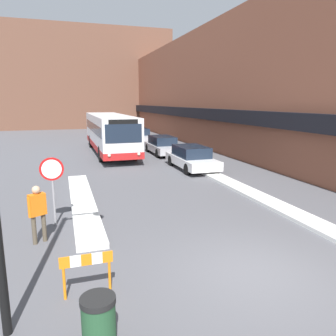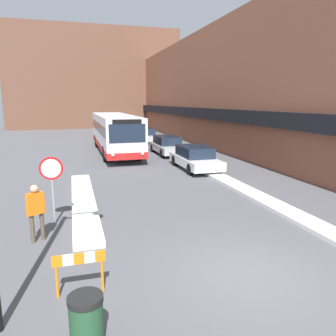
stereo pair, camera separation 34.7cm
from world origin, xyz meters
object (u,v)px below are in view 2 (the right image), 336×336
Objects in this scene: city_bus at (115,132)px; pedestrian at (36,208)px; parked_car_front at (195,158)px; construction_barricade at (79,265)px; parked_car_middle at (167,145)px; parked_car_back at (145,135)px; stop_sign at (52,176)px; trash_bin at (86,322)px.

pedestrian is (-4.40, -16.48, -0.64)m from city_bus.
city_bus is 2.69× the size of parked_car_front.
parked_car_front reaches higher than construction_barricade.
parked_car_back is (-0.00, 8.04, 0.00)m from parked_car_middle.
parked_car_middle is 15.47m from stop_sign.
construction_barricade is (-7.10, -25.81, -0.05)m from parked_car_back.
city_bus is 21.56m from trash_bin.
construction_barricade is (-3.27, -19.64, -1.00)m from city_bus.
parked_car_front is 0.98× the size of parked_car_middle.
city_bus reaches higher than parked_car_back.
stop_sign is at bearing 97.27° from trash_bin.
parked_car_middle is (0.00, 6.05, 0.00)m from parked_car_front.
parked_car_back is at bearing 69.90° from stop_sign.
trash_bin is at bearing -104.37° from parked_car_back.
parked_car_back is at bearing 58.18° from city_bus.
pedestrian is (-8.22, -8.56, 0.32)m from parked_car_front.
stop_sign is at bearing -120.40° from parked_car_middle.
city_bus reaches higher than construction_barricade.
city_bus reaches higher than stop_sign.
trash_bin reaches higher than construction_barricade.
construction_barricade is (-0.06, 1.64, 0.19)m from trash_bin.
construction_barricade is at bearing -99.78° from pedestrian.
stop_sign is 2.43× the size of trash_bin.
parked_car_front is 10.71m from stop_sign.
trash_bin is at bearing -87.76° from construction_barricade.
pedestrian is 1.56× the size of construction_barricade.
city_bus is 4.36m from parked_car_middle.
stop_sign is at bearing -110.10° from parked_car_back.
stop_sign is (-7.81, -13.31, 0.96)m from parked_car_middle.
stop_sign reaches higher than trash_bin.
parked_car_middle reaches higher than trash_bin.
parked_car_back is (-0.00, 14.09, 0.00)m from parked_car_front.
pedestrian is at bearing -119.38° from parked_car_middle.
parked_car_front is at bearing 58.80° from construction_barricade.
parked_car_back is at bearing 75.63° from trash_bin.
parked_car_front is 2.72× the size of pedestrian.
trash_bin is at bearing -82.73° from stop_sign.
parked_car_front is at bearing -90.00° from parked_car_back.
stop_sign is 2.09× the size of construction_barricade.
stop_sign is at bearing 43.03° from pedestrian.
trash_bin is at bearing -117.77° from parked_car_front.
stop_sign reaches higher than construction_barricade.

